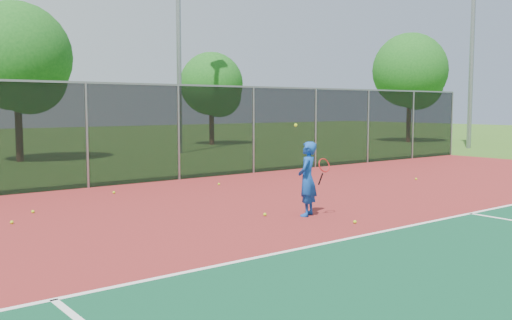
{
  "coord_description": "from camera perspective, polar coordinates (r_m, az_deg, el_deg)",
  "views": [
    {
      "loc": [
        -9.17,
        -3.76,
        2.35
      ],
      "look_at": [
        -2.34,
        5.0,
        1.3
      ],
      "focal_mm": 40.0,
      "sensor_mm": 36.0,
      "label": 1
    }
  ],
  "objects": [
    {
      "name": "floodlight_ne",
      "position": [
        34.48,
        20.9,
        13.58
      ],
      "size": [
        0.9,
        0.4,
        13.37
      ],
      "color": "gray",
      "rests_on": "ground"
    },
    {
      "name": "tree_back_left",
      "position": [
        26.2,
        -22.6,
        9.08
      ],
      "size": [
        4.58,
        4.58,
        6.73
      ],
      "color": "#321C12",
      "rests_on": "ground"
    },
    {
      "name": "tree_back_right",
      "position": [
        38.88,
        15.31,
        8.31
      ],
      "size": [
        4.84,
        4.84,
        7.11
      ],
      "color": "#321C12",
      "rests_on": "ground"
    },
    {
      "name": "practice_ball_3",
      "position": [
        18.74,
        15.72,
        -1.84
      ],
      "size": [
        0.07,
        0.07,
        0.07
      ],
      "primitive_type": "sphere",
      "color": "#B3D819",
      "rests_on": "court_apron"
    },
    {
      "name": "practice_ball_5",
      "position": [
        13.42,
        -21.41,
        -4.82
      ],
      "size": [
        0.07,
        0.07,
        0.07
      ],
      "primitive_type": "sphere",
      "color": "#B3D819",
      "rests_on": "court_apron"
    },
    {
      "name": "court_apron",
      "position": [
        11.08,
        19.63,
        -7.11
      ],
      "size": [
        30.0,
        20.0,
        0.02
      ],
      "primitive_type": "cube",
      "color": "maroon",
      "rests_on": "ground"
    },
    {
      "name": "practice_ball_0",
      "position": [
        11.58,
        9.86,
        -6.11
      ],
      "size": [
        0.07,
        0.07,
        0.07
      ],
      "primitive_type": "sphere",
      "color": "#B3D819",
      "rests_on": "court_apron"
    },
    {
      "name": "practice_ball_1",
      "position": [
        12.36,
        -23.23,
        -5.75
      ],
      "size": [
        0.07,
        0.07,
        0.07
      ],
      "primitive_type": "sphere",
      "color": "#B3D819",
      "rests_on": "court_apron"
    },
    {
      "name": "practice_ball_6",
      "position": [
        15.71,
        -14.03,
        -3.16
      ],
      "size": [
        0.07,
        0.07,
        0.07
      ],
      "primitive_type": "sphere",
      "color": "#B3D819",
      "rests_on": "court_apron"
    },
    {
      "name": "fence_back",
      "position": [
        18.25,
        -7.75,
        2.88
      ],
      "size": [
        30.0,
        0.06,
        3.03
      ],
      "color": "black",
      "rests_on": "court_apron"
    },
    {
      "name": "tennis_player",
      "position": [
        12.15,
        5.16,
        -1.88
      ],
      "size": [
        0.69,
        0.73,
        1.97
      ],
      "color": "#1145A4",
      "rests_on": "court_apron"
    },
    {
      "name": "practice_ball_4",
      "position": [
        12.17,
        0.89,
        -5.47
      ],
      "size": [
        0.07,
        0.07,
        0.07
      ],
      "primitive_type": "sphere",
      "color": "#B3D819",
      "rests_on": "court_apron"
    },
    {
      "name": "floodlight_n",
      "position": [
        29.27,
        -7.79,
        15.42
      ],
      "size": [
        0.9,
        0.4,
        13.37
      ],
      "color": "gray",
      "rests_on": "ground"
    },
    {
      "name": "practice_ball_7",
      "position": [
        16.91,
        -3.73,
        -2.42
      ],
      "size": [
        0.07,
        0.07,
        0.07
      ],
      "primitive_type": "sphere",
      "color": "#B3D819",
      "rests_on": "court_apron"
    },
    {
      "name": "tree_back_mid",
      "position": [
        35.05,
        -4.28,
        7.32
      ],
      "size": [
        3.84,
        3.84,
        5.64
      ],
      "color": "#321C12",
      "rests_on": "ground"
    }
  ]
}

